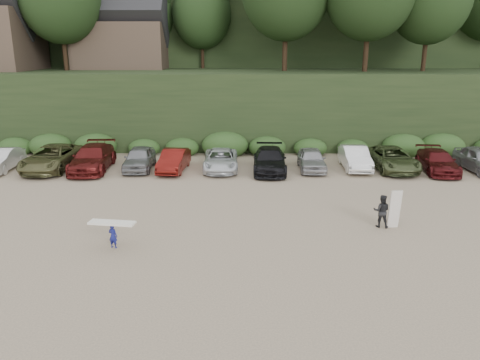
{
  "coord_description": "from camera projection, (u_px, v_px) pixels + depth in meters",
  "views": [
    {
      "loc": [
        -0.94,
        -20.38,
        8.02
      ],
      "look_at": [
        -1.11,
        3.0,
        1.3
      ],
      "focal_mm": 35.0,
      "sensor_mm": 36.0,
      "label": 1
    }
  ],
  "objects": [
    {
      "name": "parked_cars",
      "position": [
        236.0,
        159.0,
        31.16
      ],
      "size": [
        39.89,
        5.99,
        1.64
      ],
      "color": "silver",
      "rests_on": "ground"
    },
    {
      "name": "ground",
      "position": [
        263.0,
        225.0,
        21.8
      ],
      "size": [
        120.0,
        120.0,
        0.0
      ],
      "primitive_type": "plane",
      "color": "tan",
      "rests_on": "ground"
    },
    {
      "name": "hillside_backdrop",
      "position": [
        250.0,
        17.0,
        53.23
      ],
      "size": [
        90.0,
        41.5,
        28.0
      ],
      "color": "black",
      "rests_on": "ground"
    },
    {
      "name": "child_surfer",
      "position": [
        113.0,
        230.0,
        19.1
      ],
      "size": [
        1.95,
        0.79,
        1.14
      ],
      "color": "navy",
      "rests_on": "ground"
    },
    {
      "name": "adult_surfer",
      "position": [
        383.0,
        211.0,
        21.31
      ],
      "size": [
        1.24,
        0.76,
        1.81
      ],
      "color": "black",
      "rests_on": "ground"
    }
  ]
}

